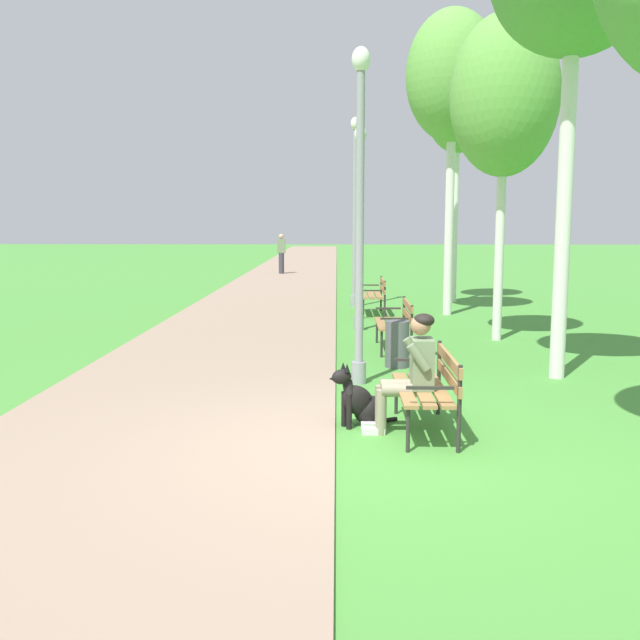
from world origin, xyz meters
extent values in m
plane|color=#478E38|center=(0.00, 0.00, 0.00)|extent=(120.00, 120.00, 0.00)
cube|color=gray|center=(-2.21, 24.00, 0.02)|extent=(3.72, 60.00, 0.04)
cube|color=olive|center=(0.37, 0.68, 0.45)|extent=(0.14, 1.50, 0.04)
cube|color=olive|center=(0.55, 0.68, 0.45)|extent=(0.14, 1.50, 0.04)
cube|color=olive|center=(0.72, 0.68, 0.45)|extent=(0.14, 1.50, 0.04)
cube|color=olive|center=(0.83, 0.68, 0.59)|extent=(0.04, 1.50, 0.11)
cube|color=olive|center=(0.83, 0.68, 0.77)|extent=(0.04, 1.50, 0.11)
cylinder|color=#2D2B28|center=(0.35, 1.37, 0.23)|extent=(0.04, 0.04, 0.45)
cylinder|color=#2D2B28|center=(0.83, 1.37, 0.43)|extent=(0.04, 0.04, 0.85)
cube|color=#2D2B28|center=(0.55, 1.37, 0.63)|extent=(0.45, 0.04, 0.03)
cylinder|color=#2D2B28|center=(0.35, -0.01, 0.23)|extent=(0.04, 0.04, 0.45)
cylinder|color=#2D2B28|center=(0.83, -0.01, 0.43)|extent=(0.04, 0.04, 0.85)
cube|color=#2D2B28|center=(0.55, -0.01, 0.63)|extent=(0.45, 0.04, 0.03)
cube|color=olive|center=(0.41, 5.51, 0.45)|extent=(0.14, 1.50, 0.04)
cube|color=olive|center=(0.59, 5.51, 0.45)|extent=(0.14, 1.50, 0.04)
cube|color=olive|center=(0.76, 5.51, 0.45)|extent=(0.14, 1.50, 0.04)
cube|color=olive|center=(0.87, 5.51, 0.59)|extent=(0.04, 1.50, 0.11)
cube|color=olive|center=(0.87, 5.51, 0.77)|extent=(0.04, 1.50, 0.11)
cylinder|color=#2D2B28|center=(0.39, 6.20, 0.23)|extent=(0.04, 0.04, 0.45)
cylinder|color=#2D2B28|center=(0.87, 6.20, 0.43)|extent=(0.04, 0.04, 0.85)
cube|color=#2D2B28|center=(0.59, 6.20, 0.63)|extent=(0.45, 0.04, 0.03)
cylinder|color=#2D2B28|center=(0.39, 4.82, 0.23)|extent=(0.04, 0.04, 0.45)
cylinder|color=#2D2B28|center=(0.87, 4.82, 0.43)|extent=(0.04, 0.04, 0.85)
cube|color=#2D2B28|center=(0.59, 4.82, 0.63)|extent=(0.45, 0.04, 0.03)
cube|color=olive|center=(0.29, 10.19, 0.45)|extent=(0.14, 1.50, 0.04)
cube|color=olive|center=(0.47, 10.19, 0.45)|extent=(0.14, 1.50, 0.04)
cube|color=olive|center=(0.64, 10.19, 0.45)|extent=(0.14, 1.50, 0.04)
cube|color=olive|center=(0.75, 10.19, 0.59)|extent=(0.04, 1.50, 0.11)
cube|color=olive|center=(0.75, 10.19, 0.77)|extent=(0.04, 1.50, 0.11)
cylinder|color=#2D2B28|center=(0.27, 10.88, 0.23)|extent=(0.04, 0.04, 0.45)
cylinder|color=#2D2B28|center=(0.75, 10.88, 0.43)|extent=(0.04, 0.04, 0.85)
cube|color=#2D2B28|center=(0.47, 10.88, 0.63)|extent=(0.45, 0.04, 0.03)
cylinder|color=#2D2B28|center=(0.27, 9.50, 0.23)|extent=(0.04, 0.04, 0.45)
cylinder|color=#2D2B28|center=(0.75, 9.50, 0.43)|extent=(0.04, 0.04, 0.85)
cube|color=#2D2B28|center=(0.47, 9.50, 0.63)|extent=(0.45, 0.04, 0.03)
cylinder|color=gray|center=(0.34, 0.76, 0.47)|extent=(0.42, 0.14, 0.14)
cylinder|color=gray|center=(0.13, 0.76, 0.24)|extent=(0.11, 0.11, 0.47)
cube|color=silver|center=(0.05, 0.76, 0.04)|extent=(0.24, 0.09, 0.07)
cylinder|color=gray|center=(0.34, 0.56, 0.47)|extent=(0.42, 0.14, 0.14)
cylinder|color=gray|center=(0.13, 0.56, 0.24)|extent=(0.11, 0.11, 0.47)
cube|color=silver|center=(0.05, 0.56, 0.04)|extent=(0.24, 0.09, 0.07)
cube|color=#6B7F5B|center=(0.55, 0.66, 0.73)|extent=(0.22, 0.36, 0.52)
cylinder|color=#6B7F5B|center=(0.49, 0.86, 0.83)|extent=(0.25, 0.09, 0.30)
cylinder|color=#6B7F5B|center=(0.49, 0.46, 0.83)|extent=(0.25, 0.09, 0.30)
sphere|color=#A37556|center=(0.53, 0.66, 1.13)|extent=(0.21, 0.21, 0.21)
ellipsoid|color=black|center=(0.56, 0.66, 1.18)|extent=(0.22, 0.23, 0.14)
ellipsoid|color=black|center=(0.02, 0.93, 0.16)|extent=(0.45, 0.41, 0.32)
ellipsoid|color=black|center=(-0.11, 0.86, 0.29)|extent=(0.55, 0.42, 0.48)
ellipsoid|color=black|center=(-0.07, 0.88, 0.32)|extent=(0.40, 0.33, 0.27)
cylinder|color=black|center=(-0.25, 0.86, 0.19)|extent=(0.06, 0.06, 0.38)
cylinder|color=black|center=(-0.20, 0.75, 0.19)|extent=(0.06, 0.06, 0.38)
cylinder|color=black|center=(-0.21, 0.81, 0.43)|extent=(0.17, 0.20, 0.19)
ellipsoid|color=black|center=(-0.28, 0.78, 0.56)|extent=(0.26, 0.22, 0.16)
cone|color=black|center=(-0.37, 0.73, 0.55)|extent=(0.13, 0.12, 0.09)
cone|color=black|center=(-0.27, 0.83, 0.66)|extent=(0.06, 0.06, 0.09)
cone|color=black|center=(-0.23, 0.75, 0.66)|extent=(0.06, 0.06, 0.09)
cylinder|color=black|center=(0.20, 1.01, 0.03)|extent=(0.27, 0.16, 0.04)
cylinder|color=gray|center=(-0.04, 2.92, 0.15)|extent=(0.20, 0.20, 0.30)
cylinder|color=gray|center=(-0.04, 2.92, 2.06)|extent=(0.11, 0.11, 4.11)
ellipsoid|color=silver|center=(-0.04, 2.92, 4.23)|extent=(0.24, 0.24, 0.32)
cylinder|color=gray|center=(0.11, 7.72, 0.15)|extent=(0.20, 0.20, 0.30)
cylinder|color=gray|center=(0.11, 7.72, 1.86)|extent=(0.11, 0.11, 3.73)
ellipsoid|color=silver|center=(0.11, 7.72, 3.85)|extent=(0.24, 0.24, 0.32)
cylinder|color=gray|center=(0.12, 11.68, 0.15)|extent=(0.20, 0.20, 0.30)
cylinder|color=gray|center=(0.12, 11.68, 2.22)|extent=(0.11, 0.11, 4.45)
ellipsoid|color=silver|center=(0.12, 11.68, 4.57)|extent=(0.24, 0.24, 0.32)
cylinder|color=silver|center=(2.76, 3.34, 2.39)|extent=(0.21, 0.21, 4.77)
cylinder|color=silver|center=(2.62, 6.58, 1.77)|extent=(0.17, 0.17, 3.53)
ellipsoid|color=#66A847|center=(2.62, 6.58, 4.39)|extent=(1.93, 2.00, 2.85)
cylinder|color=silver|center=(2.25, 10.18, 2.27)|extent=(0.20, 0.20, 4.53)
ellipsoid|color=#66A847|center=(2.25, 10.18, 5.42)|extent=(2.10, 2.01, 2.93)
cylinder|color=silver|center=(2.82, 12.84, 2.25)|extent=(0.15, 0.15, 4.50)
ellipsoid|color=#66A847|center=(2.82, 12.84, 5.34)|extent=(1.80, 1.81, 2.78)
cylinder|color=#515156|center=(0.58, 4.04, 0.35)|extent=(0.36, 0.36, 0.70)
cylinder|color=#383842|center=(-2.59, 22.71, 0.44)|extent=(0.22, 0.22, 0.88)
cube|color=#6B7F5B|center=(-2.59, 22.71, 1.16)|extent=(0.32, 0.20, 0.56)
sphere|color=tan|center=(-2.59, 22.71, 1.55)|extent=(0.20, 0.20, 0.20)
camera|label=1|loc=(-0.34, -6.68, 2.19)|focal=40.56mm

